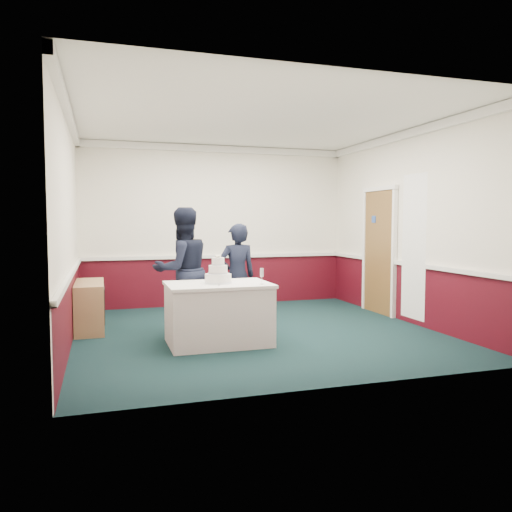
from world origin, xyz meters
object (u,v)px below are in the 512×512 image
object	(u,v)px
sideboard	(90,306)
champagne_flute	(262,273)
wedding_cake	(218,275)
person_man	(182,270)
cake_knife	(219,285)
cake_table	(218,313)
person_woman	(237,276)

from	to	relation	value
sideboard	champagne_flute	size ratio (longest dim) A/B	5.85
wedding_cake	person_man	distance (m)	0.87
wedding_cake	cake_knife	size ratio (longest dim) A/B	1.65
champagne_flute	person_man	distance (m)	1.37
wedding_cake	person_man	size ratio (longest dim) A/B	0.20
champagne_flute	person_man	size ratio (longest dim) A/B	0.12
wedding_cake	cake_table	bearing A→B (deg)	-90.00
cake_knife	person_man	distance (m)	1.05
wedding_cake	champagne_flute	bearing A→B (deg)	-29.25
sideboard	champagne_flute	bearing A→B (deg)	-38.11
wedding_cake	champagne_flute	xyz separation A→B (m)	(0.50, -0.28, 0.03)
cake_knife	person_woman	distance (m)	1.16
champagne_flute	person_man	world-z (taller)	person_man
cake_table	person_man	xyz separation A→B (m)	(-0.34, 0.80, 0.49)
cake_knife	person_man	size ratio (longest dim) A/B	0.12
champagne_flute	person_man	bearing A→B (deg)	127.70
wedding_cake	cake_knife	xyz separation A→B (m)	(-0.03, -0.20, -0.11)
sideboard	person_man	bearing A→B (deg)	-24.20
cake_table	champagne_flute	bearing A→B (deg)	-29.25
sideboard	person_man	distance (m)	1.49
person_man	person_woman	xyz separation A→B (m)	(0.81, 0.04, -0.11)
person_woman	wedding_cake	bearing A→B (deg)	56.81
cake_table	cake_knife	size ratio (longest dim) A/B	6.00
sideboard	cake_knife	world-z (taller)	cake_knife
cake_table	cake_knife	world-z (taller)	cake_knife
sideboard	person_man	xyz separation A→B (m)	(1.27, -0.57, 0.54)
cake_knife	person_man	xyz separation A→B (m)	(-0.31, 1.00, 0.10)
sideboard	person_man	size ratio (longest dim) A/B	0.67
cake_table	person_woman	distance (m)	1.04
champagne_flute	person_woman	bearing A→B (deg)	91.13
sideboard	cake_knife	distance (m)	2.27
cake_table	cake_knife	distance (m)	0.44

